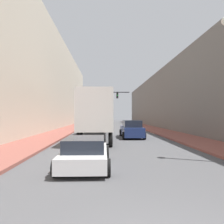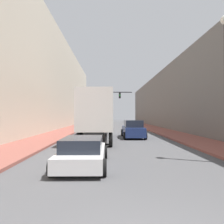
{
  "view_description": "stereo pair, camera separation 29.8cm",
  "coord_description": "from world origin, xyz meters",
  "px_view_note": "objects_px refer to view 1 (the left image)",
  "views": [
    {
      "loc": [
        -1.05,
        -2.75,
        2.21
      ],
      "look_at": [
        -0.51,
        12.23,
        2.43
      ],
      "focal_mm": 35.0,
      "sensor_mm": 36.0,
      "label": 1
    },
    {
      "loc": [
        -0.75,
        -2.76,
        2.21
      ],
      "look_at": [
        -0.51,
        12.23,
        2.43
      ],
      "focal_mm": 35.0,
      "sensor_mm": 36.0,
      "label": 2
    }
  ],
  "objects_px": {
    "semi_truck": "(97,114)",
    "sedan_car": "(85,152)",
    "traffic_signal_gantry": "(95,101)",
    "suv_car": "(132,129)"
  },
  "relations": [
    {
      "from": "semi_truck",
      "to": "suv_car",
      "type": "relative_size",
      "value": 2.87
    },
    {
      "from": "semi_truck",
      "to": "traffic_signal_gantry",
      "type": "xyz_separation_m",
      "value": [
        -0.83,
        13.28,
        2.13
      ]
    },
    {
      "from": "suv_car",
      "to": "traffic_signal_gantry",
      "type": "distance_m",
      "value": 13.99
    },
    {
      "from": "semi_truck",
      "to": "traffic_signal_gantry",
      "type": "relative_size",
      "value": 1.84
    },
    {
      "from": "semi_truck",
      "to": "suv_car",
      "type": "height_order",
      "value": "semi_truck"
    },
    {
      "from": "suv_car",
      "to": "sedan_car",
      "type": "bearing_deg",
      "value": -106.39
    },
    {
      "from": "semi_truck",
      "to": "sedan_car",
      "type": "bearing_deg",
      "value": -90.76
    },
    {
      "from": "suv_car",
      "to": "traffic_signal_gantry",
      "type": "height_order",
      "value": "traffic_signal_gantry"
    },
    {
      "from": "traffic_signal_gantry",
      "to": "suv_car",
      "type": "bearing_deg",
      "value": -71.96
    },
    {
      "from": "suv_car",
      "to": "traffic_signal_gantry",
      "type": "bearing_deg",
      "value": 108.04
    }
  ]
}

